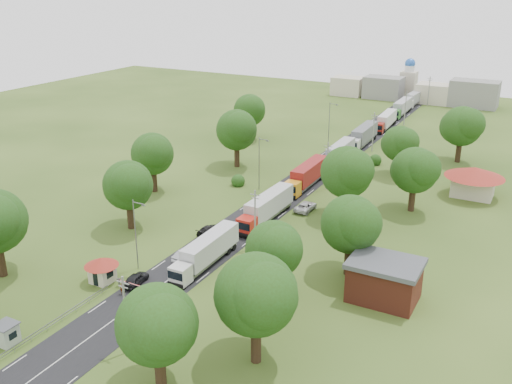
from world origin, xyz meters
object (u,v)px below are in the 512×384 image
Objects in this scene: truck_0 at (207,251)px; car_lane_front at (136,279)px; info_sign at (351,154)px; pedestrian_near at (122,288)px; boom_barrier at (138,286)px; guard_booth at (102,267)px; car_lane_mid at (188,254)px.

car_lane_front is at bearing -120.64° from truck_0.
truck_0 is (-3.02, -49.76, -0.90)m from info_sign.
boom_barrier is at bearing 30.94° from pedestrian_near.
guard_booth reaches higher than car_lane_mid.
car_lane_front is 2.79m from pedestrian_near.
car_lane_front reaches higher than boom_barrier.
guard_booth is 1.07× the size of info_sign.
info_sign reaches higher than pedestrian_near.
guard_booth reaches higher than boom_barrier.
guard_booth is 4.75m from pedestrian_near.
boom_barrier is 1.86× the size of car_lane_mid.
truck_0 is at bearing -128.31° from car_lane_front.
guard_booth is at bearing 153.35° from pedestrian_near.
guard_booth is 13.89m from truck_0.
pedestrian_near is (4.39, -1.28, -1.29)m from guard_booth.
boom_barrier is 10.90m from truck_0.
car_lane_front is at bearing 84.52° from car_lane_mid.
car_lane_mid is (0.36, 10.33, -0.07)m from boom_barrier.
boom_barrier is 0.65× the size of truck_0.
guard_booth is at bearing -101.68° from info_sign.
guard_booth is at bearing 66.31° from car_lane_mid.
guard_booth is 1.02× the size of car_lane_front.
car_lane_mid is at bearing -97.11° from info_sign.
car_lane_front is at bearing 19.67° from guard_booth.
boom_barrier is at bearing 95.30° from car_lane_mid.
guard_booth is at bearing 12.00° from car_lane_front.
boom_barrier is at bearing -96.24° from info_sign.
boom_barrier is at bearing 129.93° from car_lane_front.
car_lane_front is at bearing 137.60° from boom_barrier.
guard_booth reaches higher than car_lane_front.
pedestrian_near is at bearing 86.30° from car_lane_front.
info_sign is 61.83m from pedestrian_near.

